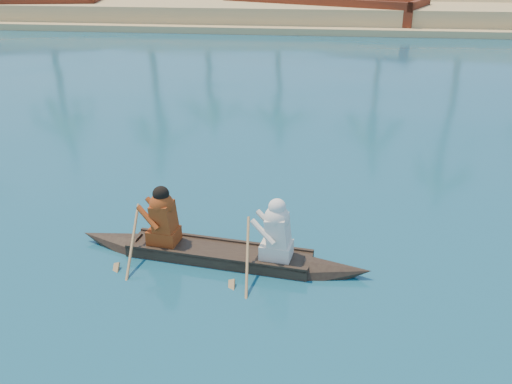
# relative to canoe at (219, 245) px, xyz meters

# --- Properties ---
(canoe) EXTENTS (5.07, 1.36, 1.38)m
(canoe) POSITION_rel_canoe_xyz_m (0.00, 0.00, 0.00)
(canoe) COLOR #32271B
(canoe) RESTS_ON ground
(barge_left) EXTENTS (12.79, 6.24, 2.04)m
(barge_left) POSITION_rel_canoe_xyz_m (-18.80, 27.59, 0.45)
(barge_left) COLOR #602614
(barge_left) RESTS_ON ground
(barge_mid) EXTENTS (12.81, 8.36, 2.03)m
(barge_mid) POSITION_rel_canoe_xyz_m (1.40, 29.25, 0.44)
(barge_mid) COLOR #602614
(barge_mid) RESTS_ON ground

